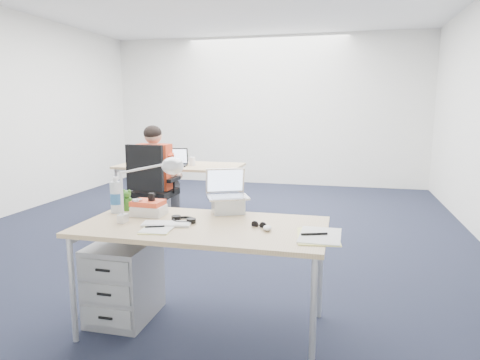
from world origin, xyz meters
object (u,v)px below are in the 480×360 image
at_px(seated_person, 159,178).
at_px(desk_far, 180,168).
at_px(desk_near, 203,231).
at_px(office_chair, 154,208).
at_px(bear_figurine, 127,200).
at_px(far_cup, 192,161).
at_px(sunglasses, 259,225).
at_px(silver_laptop, 228,192).
at_px(computer_mouse, 267,228).
at_px(water_bottle, 116,195).
at_px(cordless_phone, 152,204).
at_px(desk_lamp, 141,189).
at_px(wireless_keyboard, 167,224).
at_px(headphones, 184,219).
at_px(drawer_pedestal_far, 150,197).
at_px(book_stack, 148,208).
at_px(drawer_pedestal_near, 124,280).
at_px(dark_laptop, 174,157).
at_px(can_koozie, 137,207).

bearing_deg(seated_person, desk_far, 82.37).
xyz_separation_m(desk_near, office_chair, (-1.28, 1.98, -0.38)).
distance_m(seated_person, bear_figurine, 2.02).
relative_size(desk_far, far_cup, 14.39).
bearing_deg(sunglasses, silver_laptop, 147.93).
xyz_separation_m(computer_mouse, water_bottle, (-1.14, 0.19, 0.12)).
height_order(cordless_phone, desk_lamp, desk_lamp).
bearing_deg(silver_laptop, bear_figurine, 164.33).
xyz_separation_m(desk_far, wireless_keyboard, (0.99, -2.74, 0.05)).
height_order(bear_figurine, far_cup, bear_figurine).
distance_m(desk_far, headphones, 2.85).
distance_m(desk_near, office_chair, 2.38).
distance_m(drawer_pedestal_far, desk_lamp, 3.11).
bearing_deg(sunglasses, book_stack, -172.56).
bearing_deg(desk_far, far_cup, -12.15).
height_order(headphones, desk_lamp, desk_lamp).
height_order(drawer_pedestal_near, drawer_pedestal_far, same).
distance_m(headphones, cordless_phone, 0.31).
bearing_deg(book_stack, headphones, -19.42).
bearing_deg(desk_near, desk_lamp, -168.97).
bearing_deg(seated_person, dark_laptop, 84.99).
distance_m(drawer_pedestal_far, book_stack, 2.85).
relative_size(seated_person, water_bottle, 4.82).
height_order(can_koozie, sunglasses, can_koozie).
bearing_deg(bear_figurine, sunglasses, -23.57).
distance_m(drawer_pedestal_near, sunglasses, 1.08).
xyz_separation_m(desk_far, desk_lamp, (0.82, -2.75, 0.28)).
xyz_separation_m(office_chair, book_stack, (0.83, -1.83, 0.48)).
distance_m(drawer_pedestal_near, bear_figurine, 0.58).
distance_m(office_chair, book_stack, 2.06).
distance_m(office_chair, silver_laptop, 2.19).
bearing_deg(far_cup, cordless_phone, -76.44).
relative_size(computer_mouse, bear_figurine, 0.54).
height_order(drawer_pedestal_near, sunglasses, sunglasses).
bearing_deg(drawer_pedestal_near, desk_near, -2.37).
bearing_deg(water_bottle, drawer_pedestal_far, 110.70).
relative_size(computer_mouse, headphones, 0.44).
relative_size(silver_laptop, book_stack, 1.34).
xyz_separation_m(drawer_pedestal_far, bear_figurine, (1.00, -2.45, 0.53)).
bearing_deg(office_chair, desk_lamp, -65.60).
bearing_deg(office_chair, drawer_pedestal_near, -69.84).
relative_size(silver_laptop, dark_laptop, 0.95).
bearing_deg(cordless_phone, book_stack, -164.18).
relative_size(drawer_pedestal_far, headphones, 2.78).
distance_m(desk_near, sunglasses, 0.38).
height_order(seated_person, can_koozie, seated_person).
relative_size(drawer_pedestal_near, drawer_pedestal_far, 1.00).
bearing_deg(can_koozie, drawer_pedestal_far, 113.99).
bearing_deg(seated_person, desk_lamp, -68.73).
bearing_deg(sunglasses, water_bottle, -171.15).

